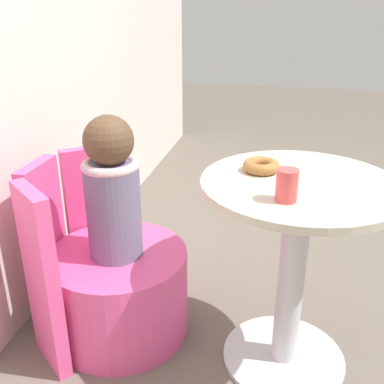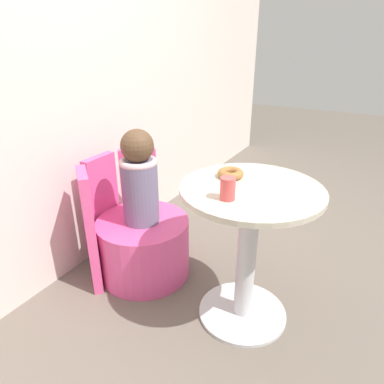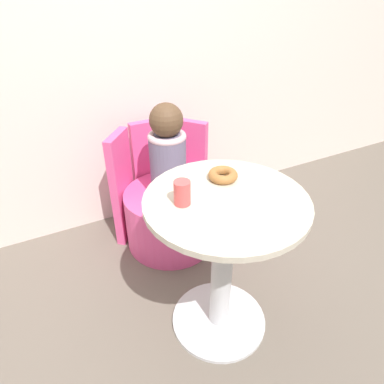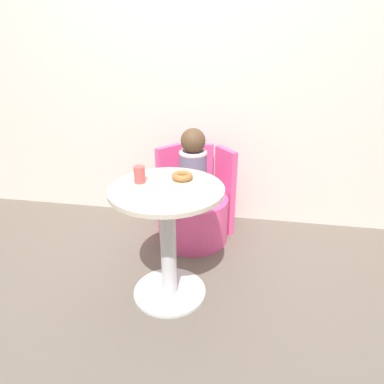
{
  "view_description": "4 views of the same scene",
  "coord_description": "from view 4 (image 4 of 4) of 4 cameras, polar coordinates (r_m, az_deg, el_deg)",
  "views": [
    {
      "loc": [
        -1.27,
        0.1,
        1.25
      ],
      "look_at": [
        0.15,
        0.4,
        0.63
      ],
      "focal_mm": 42.0,
      "sensor_mm": 36.0,
      "label": 1
    },
    {
      "loc": [
        -1.24,
        -0.42,
        1.33
      ],
      "look_at": [
        0.17,
        0.38,
        0.59
      ],
      "focal_mm": 32.0,
      "sensor_mm": 36.0,
      "label": 2
    },
    {
      "loc": [
        -0.52,
        -0.87,
        1.44
      ],
      "look_at": [
        0.1,
        0.34,
        0.57
      ],
      "focal_mm": 32.0,
      "sensor_mm": 36.0,
      "label": 3
    },
    {
      "loc": [
        0.51,
        -1.63,
        1.47
      ],
      "look_at": [
        0.18,
        0.33,
        0.57
      ],
      "focal_mm": 32.0,
      "sensor_mm": 36.0,
      "label": 4
    }
  ],
  "objects": [
    {
      "name": "ground_plane",
      "position": [
        2.25,
        -6.17,
        -16.55
      ],
      "size": [
        12.0,
        12.0,
        0.0
      ],
      "primitive_type": "plane",
      "color": "#665B51"
    },
    {
      "name": "back_wall",
      "position": [
        2.82,
        -0.9,
        18.83
      ],
      "size": [
        6.0,
        0.06,
        2.4
      ],
      "color": "silver",
      "rests_on": "ground_plane"
    },
    {
      "name": "round_table",
      "position": [
        1.98,
        -4.07,
        -5.83
      ],
      "size": [
        0.64,
        0.64,
        0.72
      ],
      "color": "silver",
      "rests_on": "ground_plane"
    },
    {
      "name": "tub_chair",
      "position": [
        2.68,
        0.16,
        -4.47
      ],
      "size": [
        0.54,
        0.54,
        0.36
      ],
      "color": "#E54C8C",
      "rests_on": "ground_plane"
    },
    {
      "name": "booth_backrest",
      "position": [
        2.8,
        0.93,
        0.77
      ],
      "size": [
        0.64,
        0.23,
        0.7
      ],
      "color": "#E54C8C",
      "rests_on": "ground_plane"
    },
    {
      "name": "child_figure",
      "position": [
        2.5,
        0.18,
        4.47
      ],
      "size": [
        0.21,
        0.21,
        0.54
      ],
      "color": "slate",
      "rests_on": "tub_chair"
    },
    {
      "name": "donut",
      "position": [
        1.97,
        -1.63,
        2.66
      ],
      "size": [
        0.12,
        0.12,
        0.04
      ],
      "color": "#9E6633",
      "rests_on": "round_table"
    },
    {
      "name": "cup",
      "position": [
        1.94,
        -8.74,
        2.9
      ],
      "size": [
        0.06,
        0.06,
        0.09
      ],
      "color": "#DB4C4C",
      "rests_on": "round_table"
    }
  ]
}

